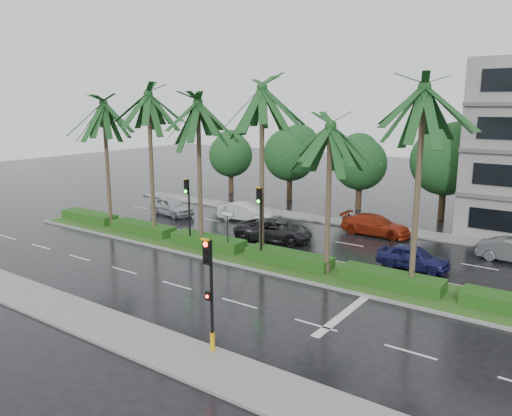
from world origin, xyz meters
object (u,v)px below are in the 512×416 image
Objects in this scene: signal_median_left at (188,202)px; car_blue at (413,257)px; car_red at (376,225)px; signal_near at (210,290)px; street_sign at (227,221)px; car_silver at (172,206)px; car_white at (245,212)px; car_darkgrey at (274,230)px.

signal_median_left is 13.85m from car_blue.
signal_median_left reaches higher than car_blue.
signal_median_left is 0.90× the size of car_red.
signal_near reaches higher than street_sign.
car_silver is 0.89× the size of car_red.
car_blue is at bearing 77.79° from signal_near.
signal_median_left reaches higher than car_silver.
car_silver is (-10.60, 5.99, -1.38)m from street_sign.
signal_near reaches higher than car_red.
signal_median_left is at bearing -179.40° from car_white.
car_silver is 20.70m from car_blue.
street_sign is 0.50× the size of car_darkgrey.
car_darkgrey is at bearing 52.20° from signal_median_left.
car_silver is (-7.60, 6.17, -2.26)m from signal_median_left.
car_silver is 16.53m from car_red.
street_sign is (3.00, 0.18, -0.87)m from signal_median_left.
signal_near is at bearing -44.09° from signal_median_left.
car_silver reaches higher than car_blue.
car_darkgrey is 1.32× the size of car_blue.
car_white reaches higher than car_blue.
car_red is (5.00, 5.40, -0.02)m from car_darkgrey.
car_red is at bearing 94.38° from signal_near.
signal_median_left is at bearing 108.92° from car_blue.
street_sign reaches higher than car_darkgrey.
street_sign is 0.66× the size of car_blue.
car_blue is (4.50, -5.74, -0.03)m from car_red.
car_white is (-1.50, 8.10, -2.29)m from signal_median_left.
signal_near is 23.76m from car_silver.
signal_median_left is at bearing -119.26° from car_silver.
car_red reaches higher than car_blue.
car_silver is at bearing 150.54° from street_sign.
signal_near is 0.90× the size of car_red.
car_darkgrey is at bearing 137.07° from car_red.
car_red is at bearing -67.11° from car_silver.
car_white is 6.15m from car_darkgrey.
car_darkgrey is at bearing -135.56° from car_white.
street_sign reaches higher than car_red.
car_blue is at bearing -85.74° from car_silver.
street_sign is 10.86m from car_blue.
car_red is at bearing -89.61° from car_white.
car_silver is at bearing 97.66° from car_white.
car_blue is (13.00, 4.17, -2.33)m from signal_median_left.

